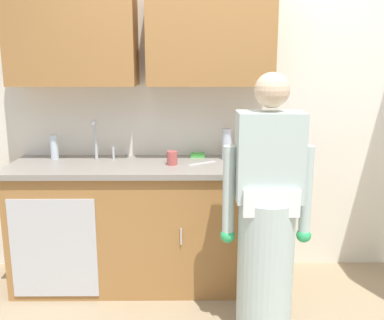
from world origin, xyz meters
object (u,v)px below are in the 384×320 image
sink (98,165)px  person_at_sink (267,230)px  cup_by_sink (172,158)px  bottle_soap (54,147)px  knife_on_counter (202,163)px  bottle_dish_liquid (227,144)px  sponge (198,155)px  bottle_cleaner_spray (242,145)px

sink → person_at_sink: 1.35m
sink → cup_by_sink: 0.55m
bottle_soap → knife_on_counter: size_ratio=0.78×
bottle_dish_liquid → knife_on_counter: 0.27m
person_at_sink → sponge: bearing=113.5°
sink → person_at_sink: (1.13, -0.70, -0.23)m
bottle_dish_liquid → bottle_cleaner_spray: bearing=7.9°
bottle_cleaner_spray → sponge: bottle_cleaner_spray is taller
knife_on_counter → sponge: (-0.03, 0.22, 0.01)m
person_at_sink → cup_by_sink: bearing=132.0°
bottle_cleaner_spray → bottle_soap: (-1.44, -0.00, -0.01)m
bottle_cleaner_spray → cup_by_sink: size_ratio=2.07×
cup_by_sink → sponge: (0.19, 0.26, -0.03)m
bottle_cleaner_spray → sponge: (-0.34, 0.06, -0.09)m
bottle_soap → bottle_cleaner_spray: bearing=0.1°
knife_on_counter → bottle_dish_liquid: bearing=-175.8°
bottle_dish_liquid → bottle_soap: 1.32m
bottle_dish_liquid → cup_by_sink: bearing=-155.8°
sink → person_at_sink: size_ratio=0.31×
bottle_cleaner_spray → bottle_soap: bottle_cleaner_spray is taller
person_at_sink → bottle_cleaner_spray: bearing=93.6°
bottle_cleaner_spray → bottle_dish_liquid: bearing=-172.1°
cup_by_sink → bottle_dish_liquid: bearing=24.2°
person_at_sink → sponge: 1.02m
bottle_soap → sponge: bearing=3.1°
bottle_dish_liquid → bottle_soap: size_ratio=1.26×
bottle_dish_liquid → sponge: bearing=161.5°
bottle_dish_liquid → bottle_soap: bearing=179.3°
person_at_sink → bottle_soap: person_at_sink is taller
sponge → cup_by_sink: bearing=-126.3°
person_at_sink → bottle_soap: (-1.49, 0.85, 0.34)m
sink → knife_on_counter: bearing=-0.8°
person_at_sink → bottle_cleaner_spray: 0.92m
person_at_sink → bottle_dish_liquid: size_ratio=6.89×
bottle_soap → person_at_sink: bearing=-29.6°
bottle_cleaner_spray → knife_on_counter: (-0.31, -0.17, -0.10)m
bottle_cleaner_spray → sink: bearing=-171.8°
sink → bottle_soap: bearing=157.0°
bottle_dish_liquid → sponge: bottle_dish_liquid is taller
bottle_dish_liquid → bottle_cleaner_spray: 0.12m
sink → knife_on_counter: size_ratio=2.08×
bottle_dish_liquid → bottle_cleaner_spray: size_ratio=1.14×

